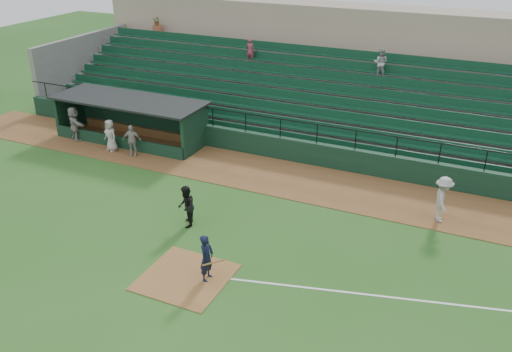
% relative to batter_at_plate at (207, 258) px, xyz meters
% --- Properties ---
extents(ground, '(90.00, 90.00, 0.00)m').
position_rel_batter_at_plate_xyz_m(ground, '(-0.77, 0.77, -0.90)').
color(ground, '#25521A').
rests_on(ground, ground).
extents(warning_track, '(40.00, 4.00, 0.03)m').
position_rel_batter_at_plate_xyz_m(warning_track, '(-0.77, 8.77, -0.88)').
color(warning_track, brown).
rests_on(warning_track, ground).
extents(home_plate_dirt, '(3.00, 3.00, 0.03)m').
position_rel_batter_at_plate_xyz_m(home_plate_dirt, '(-0.77, -0.23, -0.88)').
color(home_plate_dirt, brown).
rests_on(home_plate_dirt, ground).
extents(foul_line, '(17.49, 4.44, 0.01)m').
position_rel_batter_at_plate_xyz_m(foul_line, '(7.23, 1.97, -0.89)').
color(foul_line, white).
rests_on(foul_line, ground).
extents(stadium_structure, '(38.00, 13.08, 6.40)m').
position_rel_batter_at_plate_xyz_m(stadium_structure, '(-0.77, 17.23, 1.41)').
color(stadium_structure, black).
rests_on(stadium_structure, ground).
extents(dugout, '(8.90, 3.20, 2.42)m').
position_rel_batter_at_plate_xyz_m(dugout, '(-10.52, 10.33, 0.44)').
color(dugout, black).
rests_on(dugout, ground).
extents(batter_at_plate, '(1.02, 0.70, 1.79)m').
position_rel_batter_at_plate_xyz_m(batter_at_plate, '(0.00, 0.00, 0.00)').
color(batter_at_plate, black).
rests_on(batter_at_plate, ground).
extents(umpire, '(1.01, 1.09, 1.79)m').
position_rel_batter_at_plate_xyz_m(umpire, '(-2.60, 2.90, 0.00)').
color(umpire, black).
rests_on(umpire, ground).
extents(runner, '(1.06, 1.44, 2.00)m').
position_rel_batter_at_plate_xyz_m(runner, '(6.88, 7.66, 0.14)').
color(runner, '#A39D99').
rests_on(runner, warning_track).
extents(dugout_player_a, '(1.09, 0.77, 1.71)m').
position_rel_batter_at_plate_xyz_m(dugout_player_a, '(-9.06, 7.98, -0.01)').
color(dugout_player_a, '#A8A39D').
rests_on(dugout_player_a, warning_track).
extents(dugout_player_b, '(0.98, 0.77, 1.76)m').
position_rel_batter_at_plate_xyz_m(dugout_player_b, '(-10.49, 8.03, 0.02)').
color(dugout_player_b, '#AAA49F').
rests_on(dugout_player_b, warning_track).
extents(dugout_player_c, '(1.88, 1.41, 1.97)m').
position_rel_batter_at_plate_xyz_m(dugout_player_c, '(-13.36, 8.47, 0.12)').
color(dugout_player_c, '#99948F').
rests_on(dugout_player_c, warning_track).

